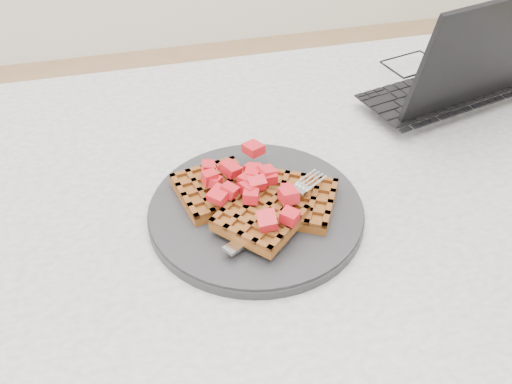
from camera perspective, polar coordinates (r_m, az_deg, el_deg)
table at (r=0.84m, az=2.40°, el=-6.23°), size 1.20×0.80×0.75m
plate at (r=0.73m, az=-0.00°, el=-1.92°), size 0.27×0.27×0.02m
waffles at (r=0.71m, az=0.09°, el=-0.97°), size 0.21×0.19×0.03m
strawberry_pile at (r=0.70m, az=0.00°, el=0.88°), size 0.15×0.15×0.02m
fork at (r=0.70m, az=2.74°, el=-2.06°), size 0.16×0.12×0.02m
laptop at (r=1.00m, az=18.29°, el=10.91°), size 0.34×0.28×0.21m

